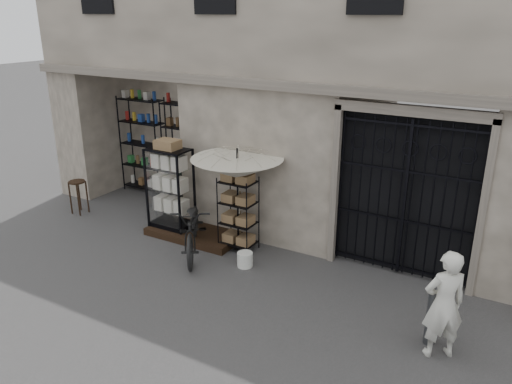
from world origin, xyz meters
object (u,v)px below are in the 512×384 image
Objects in this scene: wooden_stool at (79,196)px; market_umbrella at (237,163)px; bicycle at (194,253)px; shopkeeper at (437,354)px; white_bucket at (245,259)px; steel_bollard at (431,318)px; display_cabinet at (170,192)px; wire_rack at (238,215)px.

market_umbrella is at bearing 2.90° from wooden_stool.
bicycle is 1.29× the size of shopkeeper.
white_bucket is 3.74m from shopkeeper.
white_bucket is 0.14× the size of bicycle.
wooden_stool is at bearing 173.17° from steel_bollard.
white_bucket is at bearing 169.24° from steel_bollard.
shopkeeper is at bearing -51.15° from steel_bollard.
display_cabinet is 1.89m from market_umbrella.
white_bucket is at bearing 5.88° from display_cabinet.
wire_rack is at bearing 162.79° from steel_bollard.
shopkeeper is (4.12, -1.40, -1.81)m from market_umbrella.
market_umbrella is 3.15× the size of wooden_stool.
steel_bollard is at bearing -40.47° from bicycle.
wire_rack reaches higher than white_bucket.
shopkeeper is (5.79, -1.39, -0.92)m from display_cabinet.
bicycle is 4.87m from shopkeeper.
market_umbrella is (0.01, -0.03, 1.07)m from wire_rack.
market_umbrella reaches higher than wire_rack.
market_umbrella is at bearing -97.49° from wire_rack.
wooden_stool is (-4.75, 0.33, 0.28)m from white_bucket.
display_cabinet is at bearing 158.08° from wire_rack.
display_cabinet is 0.90× the size of bicycle.
wooden_stool is 0.50× the size of shopkeeper.
steel_bollard is (3.97, -1.23, -0.32)m from wire_rack.
shopkeeper is at bearing -18.76° from market_umbrella.
wire_rack is 4.17m from steel_bollard.
wooden_stool is (-2.60, -0.21, -0.50)m from display_cabinet.
white_bucket is 0.37× the size of wooden_stool.
market_umbrella is at bearing 163.11° from steel_bollard.
steel_bollard reaches higher than shopkeeper.
steel_bollard is at bearing -86.43° from shopkeeper.
market_umbrella reaches higher than wooden_stool.
market_umbrella is 8.63× the size of white_bucket.
wooden_stool is at bearing 160.27° from wire_rack.
wire_rack is at bearing 130.73° from white_bucket.
white_bucket reaches higher than shopkeeper.
wooden_stool is at bearing 141.83° from bicycle.
bicycle is (-0.68, -0.56, -1.81)m from market_umbrella.
display_cabinet is 2.33× the size of wooden_stool.
display_cabinet reaches higher than white_bucket.
bicycle is 2.44× the size of steel_bollard.
wire_rack is at bearing 8.83° from bicycle.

